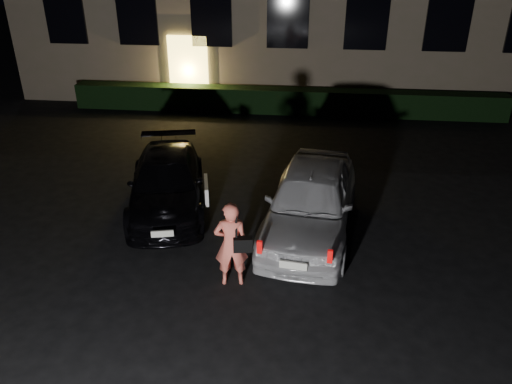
# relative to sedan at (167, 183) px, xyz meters

# --- Properties ---
(ground) EXTENTS (80.00, 80.00, 0.00)m
(ground) POSITION_rel_sedan_xyz_m (2.25, -3.28, -0.58)
(ground) COLOR black
(ground) RESTS_ON ground
(hedge) EXTENTS (15.00, 0.70, 0.85)m
(hedge) POSITION_rel_sedan_xyz_m (2.25, 7.22, -0.16)
(hedge) COLOR black
(hedge) RESTS_ON ground
(sedan) EXTENTS (2.48, 4.27, 1.16)m
(sedan) POSITION_rel_sedan_xyz_m (0.00, 0.00, 0.00)
(sedan) COLOR black
(sedan) RESTS_ON ground
(hatch) EXTENTS (2.22, 4.41, 1.44)m
(hatch) POSITION_rel_sedan_xyz_m (3.23, -0.78, 0.14)
(hatch) COLOR silver
(hatch) RESTS_ON ground
(man) EXTENTS (0.71, 0.48, 1.61)m
(man) POSITION_rel_sedan_xyz_m (1.89, -2.69, 0.22)
(man) COLOR #EB6957
(man) RESTS_ON ground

